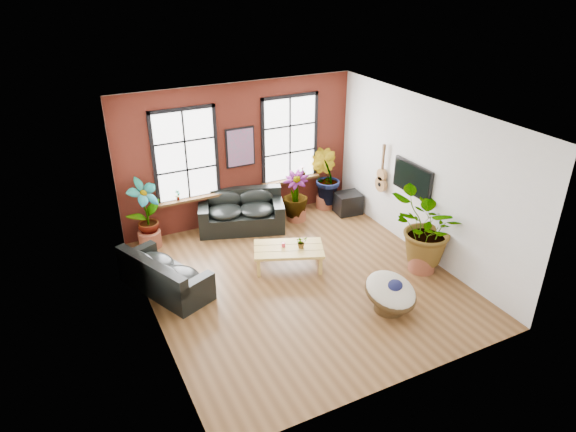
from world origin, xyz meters
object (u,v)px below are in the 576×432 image
coffee_table (289,250)px  sofa_back (241,212)px  sofa_left (163,275)px  papasan_chair (391,293)px

coffee_table → sofa_back: bearing=118.7°
sofa_back → sofa_left: sofa_back is taller
sofa_left → papasan_chair: bearing=-148.1°
coffee_table → papasan_chair: bearing=-42.4°
sofa_back → coffee_table: 2.18m
sofa_back → coffee_table: size_ratio=1.34×
sofa_back → coffee_table: (0.23, -2.17, -0.01)m
sofa_left → coffee_table: sofa_left is taller
coffee_table → papasan_chair: (1.04, -2.24, -0.03)m
coffee_table → papasan_chair: 2.47m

